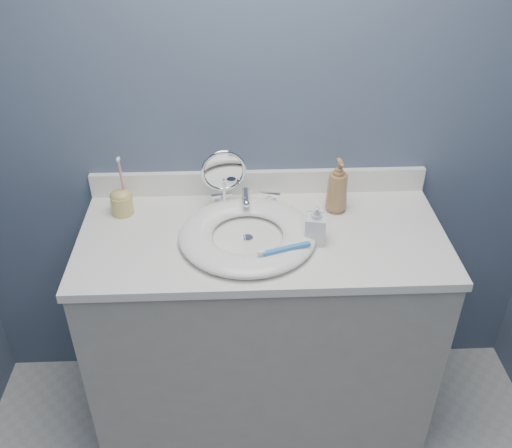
{
  "coord_description": "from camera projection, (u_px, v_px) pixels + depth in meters",
  "views": [
    {
      "loc": [
        -0.09,
        -0.57,
        1.98
      ],
      "look_at": [
        -0.02,
        0.94,
        0.94
      ],
      "focal_mm": 40.0,
      "sensor_mm": 36.0,
      "label": 1
    }
  ],
  "objects": [
    {
      "name": "soap_bottle_amber",
      "position": [
        338.0,
        186.0,
        1.96
      ],
      "size": [
        0.08,
        0.08,
        0.2
      ],
      "primitive_type": "imported",
      "rotation": [
        0.0,
        0.0,
        0.09
      ],
      "color": "#9B7146",
      "rests_on": "countertop"
    },
    {
      "name": "countertop",
      "position": [
        262.0,
        237.0,
        1.9
      ],
      "size": [
        1.22,
        0.57,
        0.03
      ],
      "primitive_type": "cube",
      "color": "white",
      "rests_on": "vanity_cabinet"
    },
    {
      "name": "backsplash",
      "position": [
        259.0,
        182.0,
        2.09
      ],
      "size": [
        1.22,
        0.02,
        0.09
      ],
      "primitive_type": "cube",
      "color": "white",
      "rests_on": "countertop"
    },
    {
      "name": "toothbrush_holder",
      "position": [
        122.0,
        201.0,
        1.97
      ],
      "size": [
        0.08,
        0.08,
        0.22
      ],
      "rotation": [
        0.0,
        0.0,
        -0.09
      ],
      "color": "tan",
      "rests_on": "countertop"
    },
    {
      "name": "back_wall",
      "position": [
        259.0,
        110.0,
        1.94
      ],
      "size": [
        2.2,
        0.02,
        2.4
      ],
      "primitive_type": "cube",
      "color": "#4D5C74",
      "rests_on": "ground"
    },
    {
      "name": "basin",
      "position": [
        247.0,
        235.0,
        1.86
      ],
      "size": [
        0.45,
        0.45,
        0.04
      ],
      "primitive_type": null,
      "color": "white",
      "rests_on": "countertop"
    },
    {
      "name": "makeup_mirror",
      "position": [
        224.0,
        178.0,
        1.95
      ],
      "size": [
        0.16,
        0.09,
        0.23
      ],
      "rotation": [
        0.0,
        0.0,
        0.13
      ],
      "color": "silver",
      "rests_on": "countertop"
    },
    {
      "name": "faucet",
      "position": [
        246.0,
        200.0,
        2.01
      ],
      "size": [
        0.25,
        0.13,
        0.07
      ],
      "color": "silver",
      "rests_on": "countertop"
    },
    {
      "name": "drain",
      "position": [
        248.0,
        238.0,
        1.87
      ],
      "size": [
        0.04,
        0.04,
        0.01
      ],
      "primitive_type": "cylinder",
      "color": "silver",
      "rests_on": "countertop"
    },
    {
      "name": "soap_bottle_clear",
      "position": [
        316.0,
        223.0,
        1.82
      ],
      "size": [
        0.08,
        0.08,
        0.14
      ],
      "primitive_type": "imported",
      "rotation": [
        0.0,
        0.0,
        -0.2
      ],
      "color": "silver",
      "rests_on": "countertop"
    },
    {
      "name": "toothbrush_lying",
      "position": [
        285.0,
        249.0,
        1.75
      ],
      "size": [
        0.17,
        0.07,
        0.02
      ],
      "rotation": [
        0.0,
        0.0,
        0.32
      ],
      "color": "#3A80CE",
      "rests_on": "basin"
    },
    {
      "name": "vanity_cabinet",
      "position": [
        262.0,
        332.0,
        2.15
      ],
      "size": [
        1.2,
        0.55,
        0.85
      ],
      "primitive_type": "cube",
      "color": "#A29E94",
      "rests_on": "ground"
    }
  ]
}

